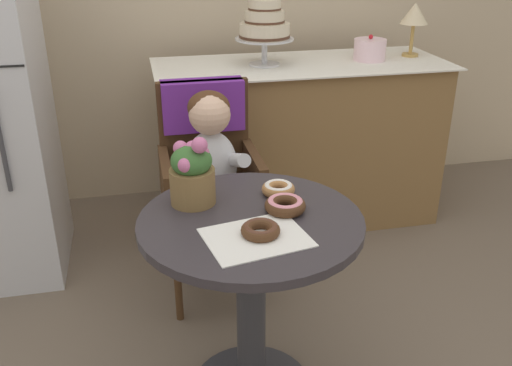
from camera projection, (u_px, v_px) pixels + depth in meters
name	position (u px, v px, depth m)	size (l,w,h in m)	color
cafe_table	(251.00, 274.00, 1.87)	(0.72, 0.72, 0.72)	#332D33
wicker_chair	(207.00, 156.00, 2.47)	(0.42, 0.45, 0.95)	#472D19
seated_child	(212.00, 161.00, 2.32)	(0.27, 0.32, 0.73)	silver
paper_napkin	(256.00, 238.00, 1.67)	(0.30, 0.23, 0.00)	white
donut_front	(285.00, 205.00, 1.81)	(0.13, 0.13, 0.04)	#4C2D19
donut_mid	(260.00, 229.00, 1.67)	(0.12, 0.12, 0.04)	#4C2D19
donut_side	(278.00, 188.00, 1.93)	(0.11, 0.11, 0.04)	#AD7542
flower_vase	(192.00, 173.00, 1.84)	(0.15, 0.15, 0.24)	brown
display_counter	(299.00, 143.00, 3.15)	(1.56, 0.62, 0.90)	olive
tiered_cake_stand	(265.00, 26.00, 2.84)	(0.30, 0.30, 0.33)	silver
round_layer_cake	(370.00, 50.00, 3.01)	(0.17, 0.17, 0.14)	silver
table_lamp	(414.00, 16.00, 3.03)	(0.15, 0.15, 0.28)	#B28C47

